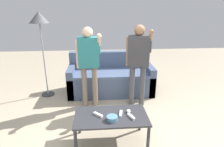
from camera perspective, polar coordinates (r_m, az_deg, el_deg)
The scene contains 11 objects.
ground_plane at distance 3.20m, azimuth 1.84°, elevation -17.34°, with size 12.00×12.00×0.00m, color tan.
couch at distance 4.46m, azimuth -0.43°, elevation -1.43°, with size 1.88×0.84×0.89m.
coffee_table at distance 2.81m, azimuth -0.28°, elevation -13.19°, with size 1.03×0.58×0.45m.
snack_bowl at distance 2.67m, azimuth 0.06°, elevation -13.05°, with size 0.15×0.15×0.06m, color teal.
game_remote_nunchuk at distance 2.85m, azimuth 4.87°, elevation -10.97°, with size 0.06×0.09×0.05m.
floor_lamp at distance 4.23m, azimuth -20.61°, elevation 13.92°, with size 0.40×0.40×1.80m.
player_left at distance 3.63m, azimuth -6.91°, elevation 4.43°, with size 0.48×0.35×1.56m.
player_right at distance 3.67m, azimuth 7.78°, elevation 4.91°, with size 0.46×0.39×1.59m.
game_remote_wand_near at distance 2.78m, azimuth -4.11°, elevation -12.00°, with size 0.14×0.14×0.03m.
game_remote_wand_far at distance 2.75m, azimuth 5.71°, elevation -12.51°, with size 0.09×0.16×0.03m.
game_remote_wand_spare at distance 2.80m, azimuth 2.60°, elevation -11.74°, with size 0.07×0.15×0.03m.
Camera 1 is at (-0.30, -2.54, 1.93)m, focal length 31.01 mm.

